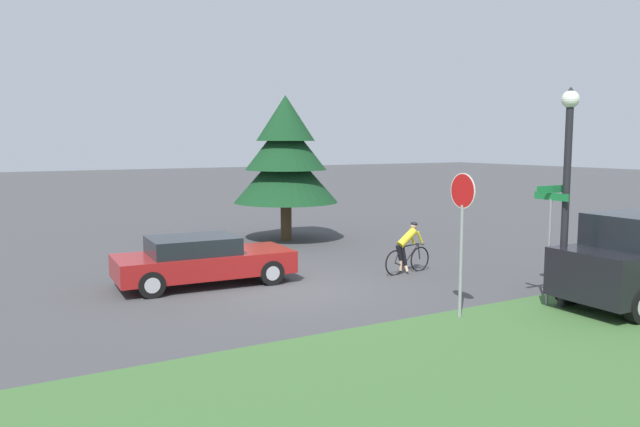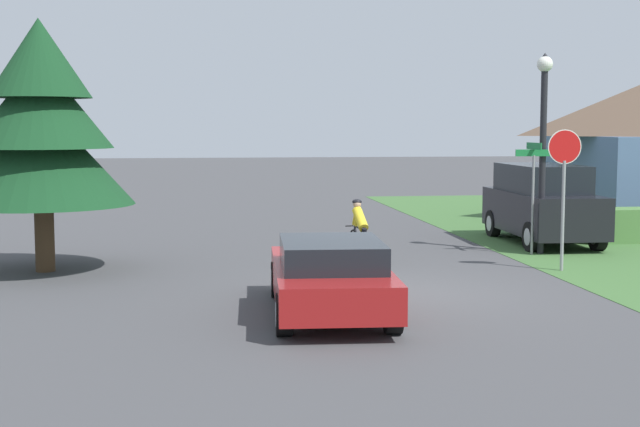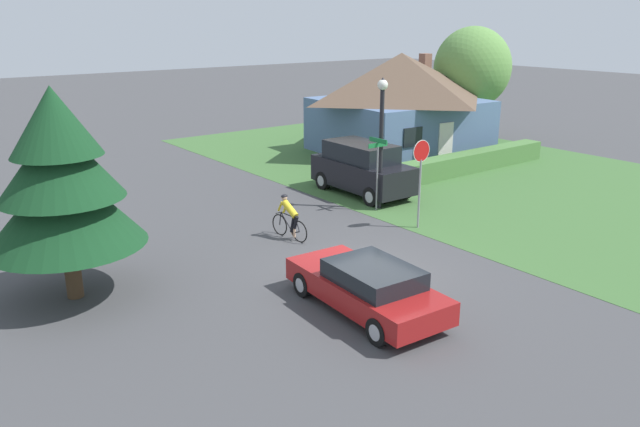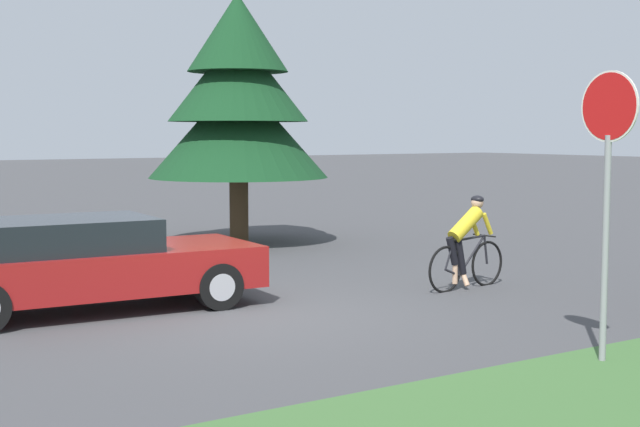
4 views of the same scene
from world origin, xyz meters
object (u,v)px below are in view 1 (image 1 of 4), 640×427
object	(u,v)px
stop_sign	(462,216)
conifer_tall_near	(286,157)
cyclist	(408,249)
street_name_sign	(550,223)
street_lamp	(567,169)
sedan_left_lane	(202,260)

from	to	relation	value
stop_sign	conifer_tall_near	bearing A→B (deg)	-6.01
cyclist	street_name_sign	bearing A→B (deg)	-88.97
cyclist	street_lamp	world-z (taller)	street_lamp
sedan_left_lane	street_lamp	distance (m)	8.93
street_lamp	street_name_sign	bearing A→B (deg)	-152.70
sedan_left_lane	stop_sign	distance (m)	6.77
stop_sign	street_name_sign	distance (m)	2.37
stop_sign	street_name_sign	bearing A→B (deg)	-94.39
street_lamp	street_name_sign	distance (m)	1.22
street_lamp	conifer_tall_near	xyz separation A→B (m)	(-11.38, -1.03, 0.04)
stop_sign	street_lamp	world-z (taller)	street_lamp
stop_sign	street_lamp	distance (m)	2.70
sedan_left_lane	conifer_tall_near	distance (m)	7.78
street_lamp	conifer_tall_near	world-z (taller)	conifer_tall_near
sedan_left_lane	street_lamp	xyz separation A→B (m)	(6.04, 6.13, 2.40)
cyclist	conifer_tall_near	distance (m)	7.24
sedan_left_lane	conifer_tall_near	size ratio (longest dim) A/B	0.85
sedan_left_lane	street_lamp	world-z (taller)	street_lamp
sedan_left_lane	street_name_sign	size ratio (longest dim) A/B	1.69
cyclist	conifer_tall_near	bearing A→B (deg)	85.86
cyclist	stop_sign	distance (m)	4.63
sedan_left_lane	conifer_tall_near	bearing A→B (deg)	49.73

